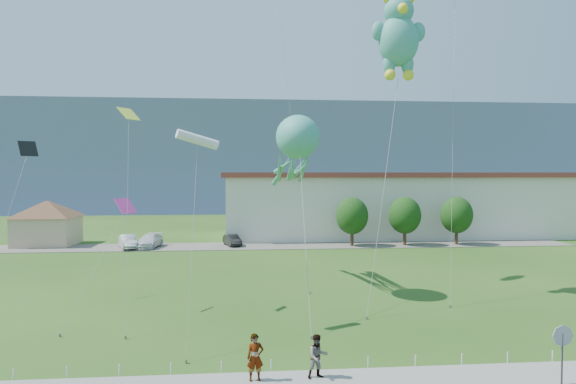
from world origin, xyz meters
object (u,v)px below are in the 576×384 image
(stop_sign, at_px, (562,342))
(parked_car_black, at_px, (232,240))
(pavilion, at_px, (47,218))
(parked_car_white, at_px, (149,241))
(warehouse, at_px, (454,203))
(octopus_kite, at_px, (296,150))
(pedestrian_left, at_px, (255,357))
(pedestrian_right, at_px, (318,356))
(teddy_bear_kite, at_px, (399,34))
(parked_car_silver, at_px, (128,242))

(stop_sign, relative_size, parked_car_black, 0.67)
(pavilion, bearing_deg, parked_car_white, -15.72)
(warehouse, distance_m, octopus_kite, 39.87)
(warehouse, relative_size, pedestrian_left, 33.95)
(stop_sign, height_order, parked_car_black, stop_sign)
(parked_car_black, height_order, octopus_kite, octopus_kite)
(pedestrian_right, distance_m, teddy_bear_kite, 23.07)
(pavilion, bearing_deg, octopus_kite, -44.39)
(pedestrian_left, relative_size, parked_car_silver, 0.41)
(parked_car_silver, bearing_deg, parked_car_white, -7.24)
(pedestrian_left, relative_size, teddy_bear_kite, 0.09)
(pavilion, distance_m, parked_car_black, 21.05)
(pedestrian_left, height_order, octopus_kite, octopus_kite)
(stop_sign, bearing_deg, pavilion, 128.44)
(pedestrian_left, bearing_deg, parked_car_white, 97.62)
(parked_car_silver, xyz_separation_m, octopus_kite, (15.82, -21.15, 8.86))
(warehouse, relative_size, octopus_kite, 3.74)
(warehouse, bearing_deg, parked_car_white, -166.25)
(warehouse, bearing_deg, stop_sign, -108.90)
(pavilion, xyz_separation_m, octopus_kite, (25.50, -24.96, 6.62))
(parked_car_black, xyz_separation_m, octopus_kite, (4.74, -22.30, 8.97))
(warehouse, bearing_deg, pavilion, -173.16)
(stop_sign, distance_m, parked_car_white, 44.50)
(parked_car_silver, bearing_deg, octopus_kite, -72.63)
(pavilion, distance_m, warehouse, 50.37)
(warehouse, xyz_separation_m, parked_car_white, (-38.14, -9.34, -3.35))
(octopus_kite, relative_size, teddy_bear_kite, 0.81)
(parked_car_white, bearing_deg, warehouse, 21.55)
(parked_car_silver, distance_m, teddy_bear_kite, 35.75)
(parked_car_silver, distance_m, parked_car_black, 11.13)
(teddy_bear_kite, bearing_deg, octopus_kite, 171.62)
(pedestrian_left, relative_size, octopus_kite, 0.11)
(octopus_kite, bearing_deg, warehouse, 51.64)
(octopus_kite, bearing_deg, parked_car_silver, 126.79)
(pedestrian_left, distance_m, pedestrian_right, 2.42)
(parked_car_black, bearing_deg, parked_car_white, 167.87)
(parked_car_white, relative_size, parked_car_black, 1.33)
(stop_sign, bearing_deg, parked_car_black, 107.87)
(warehouse, height_order, octopus_kite, octopus_kite)
(pavilion, distance_m, parked_car_white, 12.52)
(pavilion, height_order, teddy_bear_kite, teddy_bear_kite)
(parked_car_silver, height_order, parked_car_black, parked_car_silver)
(pavilion, bearing_deg, pedestrian_right, -58.45)
(parked_car_silver, height_order, teddy_bear_kite, teddy_bear_kite)
(pavilion, height_order, parked_car_black, pavilion)
(pedestrian_right, bearing_deg, parked_car_silver, 100.91)
(warehouse, relative_size, stop_sign, 24.40)
(parked_car_black, xyz_separation_m, teddy_bear_kite, (11.57, -23.30, 16.68))
(teddy_bear_kite, bearing_deg, pedestrian_left, -124.78)
(stop_sign, height_order, parked_car_silver, stop_sign)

